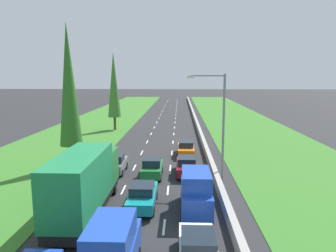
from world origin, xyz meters
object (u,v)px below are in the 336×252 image
(white_sedan_right_lane, at_px, (198,250))
(maroon_sedan_right_lane, at_px, (186,166))
(grey_hatchback_left_lane, at_px, (115,164))
(blue_van_right_lane, at_px, (196,191))
(green_box_truck_left_lane, at_px, (85,182))
(blue_van_centre_lane, at_px, (112,251))
(street_light_mast, at_px, (219,119))
(teal_sedan_centre_lane, at_px, (143,195))
(poplar_tree_third, at_px, (114,85))
(orange_sedan_right_lane, at_px, (186,148))
(poplar_tree_second, at_px, (69,85))
(green_hatchback_centre_lane, at_px, (152,168))

(white_sedan_right_lane, bearing_deg, maroon_sedan_right_lane, 91.03)
(grey_hatchback_left_lane, bearing_deg, blue_van_right_lane, -49.70)
(green_box_truck_left_lane, distance_m, blue_van_right_lane, 7.15)
(blue_van_centre_lane, distance_m, street_light_mast, 15.55)
(teal_sedan_centre_lane, height_order, blue_van_right_lane, blue_van_right_lane)
(green_box_truck_left_lane, bearing_deg, poplar_tree_third, 98.35)
(maroon_sedan_right_lane, bearing_deg, blue_van_right_lane, -86.79)
(blue_van_centre_lane, relative_size, poplar_tree_third, 0.39)
(poplar_tree_third, relative_size, street_light_mast, 1.40)
(teal_sedan_centre_lane, distance_m, street_light_mast, 9.39)
(white_sedan_right_lane, distance_m, teal_sedan_centre_lane, 7.43)
(maroon_sedan_right_lane, bearing_deg, grey_hatchback_left_lane, 177.34)
(green_box_truck_left_lane, relative_size, blue_van_right_lane, 1.92)
(orange_sedan_right_lane, height_order, poplar_tree_third, poplar_tree_third)
(white_sedan_right_lane, relative_size, maroon_sedan_right_lane, 1.00)
(teal_sedan_centre_lane, bearing_deg, poplar_tree_second, 130.96)
(orange_sedan_right_lane, height_order, grey_hatchback_left_lane, grey_hatchback_left_lane)
(white_sedan_right_lane, relative_size, teal_sedan_centre_lane, 1.00)
(green_box_truck_left_lane, bearing_deg, white_sedan_right_lane, -37.68)
(blue_van_centre_lane, distance_m, white_sedan_right_lane, 3.99)
(orange_sedan_right_lane, bearing_deg, teal_sedan_centre_lane, -102.79)
(blue_van_right_lane, distance_m, maroon_sedan_right_lane, 7.95)
(orange_sedan_right_lane, bearing_deg, maroon_sedan_right_lane, -90.63)
(maroon_sedan_right_lane, bearing_deg, poplar_tree_second, 170.19)
(orange_sedan_right_lane, height_order, poplar_tree_second, poplar_tree_second)
(teal_sedan_centre_lane, xyz_separation_m, street_light_mast, (5.82, 5.90, 4.42))
(green_hatchback_centre_lane, bearing_deg, poplar_tree_third, 109.00)
(green_box_truck_left_lane, distance_m, maroon_sedan_right_lane, 10.91)
(blue_van_right_lane, bearing_deg, grey_hatchback_left_lane, 130.30)
(blue_van_centre_lane, bearing_deg, green_hatchback_centre_lane, 88.11)
(green_box_truck_left_lane, xyz_separation_m, white_sedan_right_lane, (6.89, -5.32, -1.37))
(white_sedan_right_lane, bearing_deg, grey_hatchback_left_lane, 115.54)
(street_light_mast, bearing_deg, white_sedan_right_lane, -101.03)
(blue_van_right_lane, bearing_deg, teal_sedan_centre_lane, 169.56)
(teal_sedan_centre_lane, height_order, grey_hatchback_left_lane, grey_hatchback_left_lane)
(grey_hatchback_left_lane, distance_m, poplar_tree_third, 24.21)
(white_sedan_right_lane, xyz_separation_m, orange_sedan_right_lane, (-0.17, 20.73, 0.00))
(poplar_tree_third, bearing_deg, blue_van_centre_lane, -78.49)
(green_box_truck_left_lane, relative_size, grey_hatchback_left_lane, 2.41)
(blue_van_right_lane, bearing_deg, maroon_sedan_right_lane, 93.21)
(green_hatchback_centre_lane, distance_m, maroon_sedan_right_lane, 3.15)
(green_hatchback_centre_lane, distance_m, orange_sedan_right_lane, 8.31)
(white_sedan_right_lane, distance_m, street_light_mast, 13.50)
(blue_van_centre_lane, bearing_deg, teal_sedan_centre_lane, 87.29)
(poplar_tree_second, bearing_deg, poplar_tree_third, 90.52)
(green_hatchback_centre_lane, height_order, orange_sedan_right_lane, green_hatchback_centre_lane)
(street_light_mast, bearing_deg, maroon_sedan_right_lane, 153.27)
(poplar_tree_third, bearing_deg, maroon_sedan_right_lane, -63.98)
(white_sedan_right_lane, distance_m, poplar_tree_second, 20.71)
(blue_van_right_lane, xyz_separation_m, maroon_sedan_right_lane, (-0.44, 7.91, -0.59))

